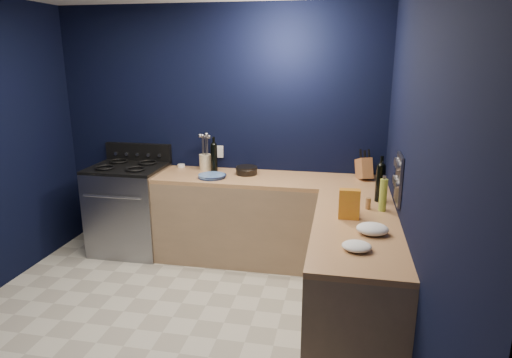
% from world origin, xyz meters
% --- Properties ---
extents(floor, '(3.50, 3.50, 0.02)m').
position_xyz_m(floor, '(0.00, 0.00, -0.01)').
color(floor, beige).
rests_on(floor, ground).
extents(wall_back, '(3.50, 0.02, 2.60)m').
position_xyz_m(wall_back, '(0.00, 1.76, 1.30)').
color(wall_back, black).
rests_on(wall_back, ground).
extents(wall_right, '(0.02, 3.50, 2.60)m').
position_xyz_m(wall_right, '(1.76, 0.00, 1.30)').
color(wall_right, black).
rests_on(wall_right, ground).
extents(cab_back, '(2.30, 0.63, 0.86)m').
position_xyz_m(cab_back, '(0.60, 1.44, 0.43)').
color(cab_back, '#937455').
rests_on(cab_back, floor).
extents(top_back, '(2.30, 0.63, 0.04)m').
position_xyz_m(top_back, '(0.60, 1.44, 0.88)').
color(top_back, brown).
rests_on(top_back, cab_back).
extents(cab_right, '(0.63, 1.67, 0.86)m').
position_xyz_m(cab_right, '(1.44, 0.29, 0.43)').
color(cab_right, '#937455').
rests_on(cab_right, floor).
extents(top_right, '(0.63, 1.67, 0.04)m').
position_xyz_m(top_right, '(1.44, 0.29, 0.88)').
color(top_right, brown).
rests_on(top_right, cab_right).
extents(gas_range, '(0.76, 0.66, 0.92)m').
position_xyz_m(gas_range, '(-0.93, 1.42, 0.46)').
color(gas_range, gray).
rests_on(gas_range, floor).
extents(oven_door, '(0.59, 0.02, 0.42)m').
position_xyz_m(oven_door, '(-0.93, 1.10, 0.45)').
color(oven_door, black).
rests_on(oven_door, gas_range).
extents(cooktop, '(0.76, 0.66, 0.03)m').
position_xyz_m(cooktop, '(-0.93, 1.42, 0.94)').
color(cooktop, black).
rests_on(cooktop, gas_range).
extents(backguard, '(0.76, 0.06, 0.20)m').
position_xyz_m(backguard, '(-0.93, 1.72, 1.04)').
color(backguard, black).
rests_on(backguard, gas_range).
extents(spice_panel, '(0.02, 0.28, 0.38)m').
position_xyz_m(spice_panel, '(1.74, 0.55, 1.18)').
color(spice_panel, gray).
rests_on(spice_panel, wall_right).
extents(wall_outlet, '(0.09, 0.02, 0.13)m').
position_xyz_m(wall_outlet, '(0.00, 1.74, 1.08)').
color(wall_outlet, white).
rests_on(wall_outlet, wall_back).
extents(plate_stack, '(0.33, 0.33, 0.03)m').
position_xyz_m(plate_stack, '(0.04, 1.32, 0.92)').
color(plate_stack, '#365C99').
rests_on(plate_stack, top_back).
extents(ramekin, '(0.11, 0.11, 0.03)m').
position_xyz_m(ramekin, '(-0.42, 1.69, 0.92)').
color(ramekin, white).
rests_on(ramekin, top_back).
extents(utensil_crock, '(0.15, 0.15, 0.17)m').
position_xyz_m(utensil_crock, '(-0.12, 1.63, 0.98)').
color(utensil_crock, beige).
rests_on(utensil_crock, top_back).
extents(wine_bottle_back, '(0.09, 0.09, 0.29)m').
position_xyz_m(wine_bottle_back, '(-0.01, 1.58, 1.04)').
color(wine_bottle_back, black).
rests_on(wine_bottle_back, top_back).
extents(lemon_basket, '(0.22, 0.22, 0.08)m').
position_xyz_m(lemon_basket, '(0.35, 1.52, 0.94)').
color(lemon_basket, black).
rests_on(lemon_basket, top_back).
extents(knife_block, '(0.19, 0.26, 0.25)m').
position_xyz_m(knife_block, '(1.53, 1.57, 1.00)').
color(knife_block, brown).
rests_on(knife_block, top_back).
extents(wine_bottle_right, '(0.09, 0.09, 0.31)m').
position_xyz_m(wine_bottle_right, '(1.63, 0.86, 1.05)').
color(wine_bottle_right, black).
rests_on(wine_bottle_right, top_right).
extents(oil_bottle, '(0.08, 0.08, 0.26)m').
position_xyz_m(oil_bottle, '(1.64, 0.62, 1.03)').
color(oil_bottle, '#90A636').
rests_on(oil_bottle, top_right).
extents(spice_jar_near, '(0.06, 0.06, 0.09)m').
position_xyz_m(spice_jar_near, '(1.53, 0.64, 0.95)').
color(spice_jar_near, olive).
rests_on(spice_jar_near, top_right).
extents(spice_jar_far, '(0.06, 0.06, 0.09)m').
position_xyz_m(spice_jar_far, '(1.41, 0.52, 0.94)').
color(spice_jar_far, olive).
rests_on(spice_jar_far, top_right).
extents(crouton_bag, '(0.16, 0.08, 0.23)m').
position_xyz_m(crouton_bag, '(1.38, 0.39, 1.01)').
color(crouton_bag, red).
rests_on(crouton_bag, top_right).
extents(towel_front, '(0.27, 0.25, 0.08)m').
position_xyz_m(towel_front, '(1.53, 0.11, 0.94)').
color(towel_front, white).
rests_on(towel_front, top_right).
extents(towel_end, '(0.23, 0.21, 0.06)m').
position_xyz_m(towel_end, '(1.42, -0.18, 0.93)').
color(towel_end, white).
rests_on(towel_end, top_right).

